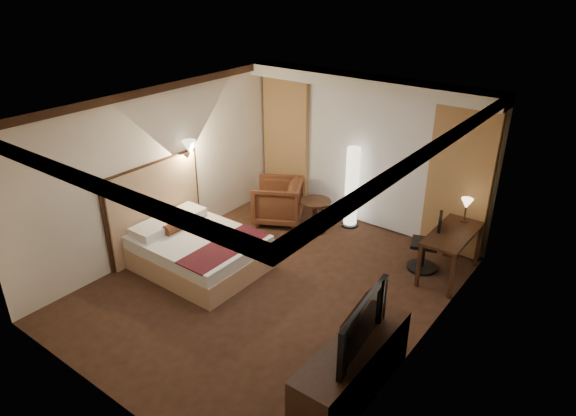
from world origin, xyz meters
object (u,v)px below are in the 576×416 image
Objects in this scene: television at (353,318)px; side_table at (315,216)px; floor_lamp at (352,187)px; bed at (199,252)px; desk at (450,254)px; armchair at (278,199)px; dresser at (352,369)px; office_chair at (425,242)px.

side_table is at bearing 33.13° from television.
side_table is at bearing -124.04° from floor_lamp.
bed is 3.84m from desk.
dresser is (3.28, -2.87, -0.09)m from armchair.
side_table is at bearing 130.20° from dresser.
bed is at bearing -162.14° from office_chair.
bed is 1.61× the size of television.
side_table is at bearing -179.60° from desk.
bed is 1.25× the size of floor_lamp.
bed is at bearing 68.57° from television.
side_table is 0.51× the size of television.
office_chair reaches higher than side_table.
bed is 2.23m from side_table.
desk is (2.44, 0.02, 0.08)m from side_table.
dresser is 0.68m from television.
office_chair is (1.67, -0.60, -0.27)m from floor_lamp.
side_table is 3.86m from dresser.
floor_lamp is at bearing 120.92° from dresser.
side_table is 0.50× the size of desk.
armchair is at bearing 90.87° from bed.
television reaches higher than armchair.
desk is (3.23, 0.09, -0.06)m from armchair.
side_table is 0.34× the size of dresser.
bed is 1.57× the size of desk.
armchair is at bearing 162.34° from office_chair.
desk is at bearing 90.97° from dresser.
armchair is 0.89× the size of office_chair.
floor_lamp is 4.12m from dresser.
bed is at bearing -109.87° from side_table.
office_chair is 0.83× the size of television.
desk is at bearing 62.85° from armchair.
office_chair reaches higher than bed.
office_chair is 2.95m from dresser.
floor_lamp is at bearing 141.69° from office_chair.
side_table is (0.79, 0.07, -0.14)m from armchair.
desk is at bearing -6.34° from television.
television is at bearing -89.61° from desk.
side_table is 0.82m from floor_lamp.
office_chair is at bearing 98.51° from dresser.
television is at bearing -100.54° from office_chair.
dresser reaches higher than bed.
bed is 2.17× the size of armchair.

